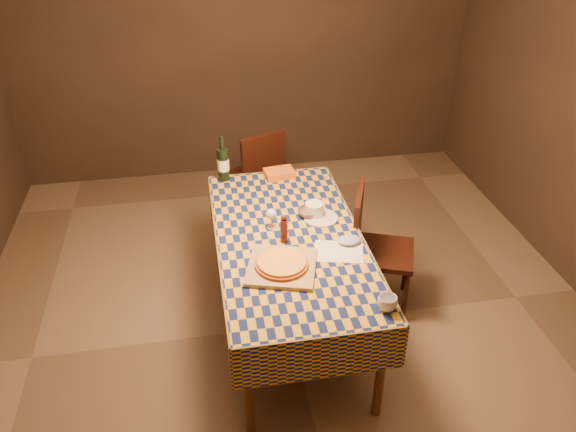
{
  "coord_description": "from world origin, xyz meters",
  "views": [
    {
      "loc": [
        -0.53,
        -2.93,
        2.82
      ],
      "look_at": [
        0.0,
        0.05,
        0.9
      ],
      "focal_mm": 35.0,
      "sensor_mm": 36.0,
      "label": 1
    }
  ],
  "objects_px": {
    "bowl": "(309,213)",
    "white_plate": "(321,218)",
    "chair_far": "(257,173)",
    "cutting_board": "(282,267)",
    "dining_table": "(289,247)",
    "wine_bottle": "(223,164)",
    "chair_right": "(372,243)",
    "pizza": "(282,263)"
  },
  "relations": [
    {
      "from": "bowl",
      "to": "chair_right",
      "type": "bearing_deg",
      "value": -7.16
    },
    {
      "from": "cutting_board",
      "to": "chair_far",
      "type": "distance_m",
      "value": 1.7
    },
    {
      "from": "pizza",
      "to": "chair_far",
      "type": "height_order",
      "value": "chair_far"
    },
    {
      "from": "dining_table",
      "to": "wine_bottle",
      "type": "xyz_separation_m",
      "value": [
        -0.35,
        0.86,
        0.21
      ]
    },
    {
      "from": "white_plate",
      "to": "chair_far",
      "type": "height_order",
      "value": "chair_far"
    },
    {
      "from": "wine_bottle",
      "to": "white_plate",
      "type": "relative_size",
      "value": 1.53
    },
    {
      "from": "dining_table",
      "to": "chair_right",
      "type": "relative_size",
      "value": 1.98
    },
    {
      "from": "chair_far",
      "to": "chair_right",
      "type": "xyz_separation_m",
      "value": [
        0.67,
        -1.19,
        0.0
      ]
    },
    {
      "from": "white_plate",
      "to": "chair_right",
      "type": "relative_size",
      "value": 0.25
    },
    {
      "from": "wine_bottle",
      "to": "pizza",
      "type": "bearing_deg",
      "value": -78.11
    },
    {
      "from": "dining_table",
      "to": "white_plate",
      "type": "distance_m",
      "value": 0.32
    },
    {
      "from": "cutting_board",
      "to": "chair_right",
      "type": "distance_m",
      "value": 0.92
    },
    {
      "from": "bowl",
      "to": "cutting_board",
      "type": "bearing_deg",
      "value": -117.24
    },
    {
      "from": "pizza",
      "to": "white_plate",
      "type": "distance_m",
      "value": 0.61
    },
    {
      "from": "cutting_board",
      "to": "white_plate",
      "type": "height_order",
      "value": "cutting_board"
    },
    {
      "from": "cutting_board",
      "to": "bowl",
      "type": "bearing_deg",
      "value": 62.76
    },
    {
      "from": "dining_table",
      "to": "chair_far",
      "type": "bearing_deg",
      "value": 91.49
    },
    {
      "from": "cutting_board",
      "to": "bowl",
      "type": "xyz_separation_m",
      "value": [
        0.28,
        0.55,
        0.01
      ]
    },
    {
      "from": "wine_bottle",
      "to": "chair_far",
      "type": "xyz_separation_m",
      "value": [
        0.31,
        0.51,
        -0.38
      ]
    },
    {
      "from": "chair_right",
      "to": "cutting_board",
      "type": "bearing_deg",
      "value": -146.37
    },
    {
      "from": "wine_bottle",
      "to": "chair_right",
      "type": "distance_m",
      "value": 1.25
    },
    {
      "from": "cutting_board",
      "to": "chair_right",
      "type": "xyz_separation_m",
      "value": [
        0.74,
        0.49,
        -0.26
      ]
    },
    {
      "from": "wine_bottle",
      "to": "bowl",
      "type": "bearing_deg",
      "value": -49.78
    },
    {
      "from": "bowl",
      "to": "white_plate",
      "type": "bearing_deg",
      "value": -36.39
    },
    {
      "from": "white_plate",
      "to": "chair_right",
      "type": "distance_m",
      "value": 0.46
    },
    {
      "from": "dining_table",
      "to": "bowl",
      "type": "height_order",
      "value": "bowl"
    },
    {
      "from": "dining_table",
      "to": "pizza",
      "type": "relative_size",
      "value": 5.54
    },
    {
      "from": "pizza",
      "to": "chair_right",
      "type": "relative_size",
      "value": 0.36
    },
    {
      "from": "bowl",
      "to": "white_plate",
      "type": "height_order",
      "value": "bowl"
    },
    {
      "from": "pizza",
      "to": "wine_bottle",
      "type": "xyz_separation_m",
      "value": [
        -0.25,
        1.17,
        0.09
      ]
    },
    {
      "from": "cutting_board",
      "to": "bowl",
      "type": "relative_size",
      "value": 2.58
    },
    {
      "from": "cutting_board",
      "to": "white_plate",
      "type": "relative_size",
      "value": 1.72
    },
    {
      "from": "dining_table",
      "to": "bowl",
      "type": "distance_m",
      "value": 0.31
    },
    {
      "from": "dining_table",
      "to": "chair_right",
      "type": "bearing_deg",
      "value": 15.39
    },
    {
      "from": "white_plate",
      "to": "dining_table",
      "type": "bearing_deg",
      "value": -144.31
    },
    {
      "from": "bowl",
      "to": "chair_far",
      "type": "relative_size",
      "value": 0.17
    },
    {
      "from": "dining_table",
      "to": "cutting_board",
      "type": "height_order",
      "value": "cutting_board"
    },
    {
      "from": "dining_table",
      "to": "white_plate",
      "type": "height_order",
      "value": "white_plate"
    },
    {
      "from": "wine_bottle",
      "to": "white_plate",
      "type": "xyz_separation_m",
      "value": [
        0.6,
        -0.68,
        -0.13
      ]
    },
    {
      "from": "pizza",
      "to": "chair_right",
      "type": "height_order",
      "value": "chair_right"
    },
    {
      "from": "bowl",
      "to": "chair_far",
      "type": "height_order",
      "value": "chair_far"
    },
    {
      "from": "cutting_board",
      "to": "wine_bottle",
      "type": "bearing_deg",
      "value": 101.89
    }
  ]
}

